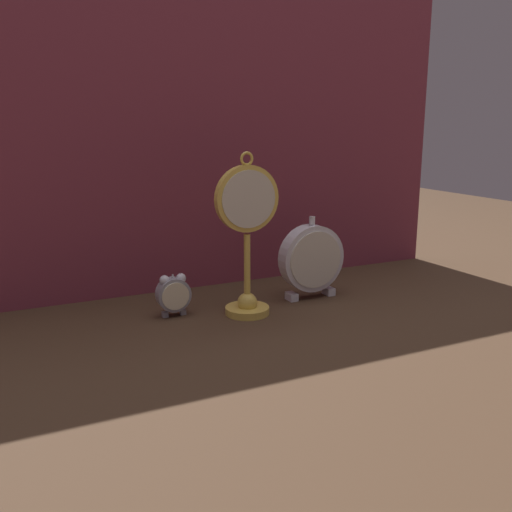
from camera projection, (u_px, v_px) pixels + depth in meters
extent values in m
plane|color=#422D1E|center=(273.00, 323.00, 1.20)|extent=(4.00, 4.00, 0.00)
cube|color=brown|center=(212.00, 129.00, 1.39)|extent=(1.33, 0.01, 0.79)
cylinder|color=gold|center=(247.00, 310.00, 1.25)|extent=(0.10, 0.10, 0.02)
sphere|color=gold|center=(247.00, 302.00, 1.25)|extent=(0.04, 0.04, 0.04)
cylinder|color=gold|center=(247.00, 271.00, 1.23)|extent=(0.01, 0.01, 0.16)
cylinder|color=gold|center=(247.00, 199.00, 1.19)|extent=(0.14, 0.02, 0.14)
cylinder|color=beige|center=(249.00, 199.00, 1.19)|extent=(0.12, 0.00, 0.12)
torus|color=gold|center=(247.00, 159.00, 1.18)|extent=(0.03, 0.01, 0.03)
cube|color=gray|center=(165.00, 314.00, 1.23)|extent=(0.01, 0.01, 0.01)
cube|color=gray|center=(183.00, 312.00, 1.25)|extent=(0.01, 0.01, 0.01)
cylinder|color=gray|center=(173.00, 294.00, 1.23)|extent=(0.07, 0.03, 0.07)
cylinder|color=beige|center=(176.00, 296.00, 1.21)|extent=(0.06, 0.00, 0.06)
sphere|color=silver|center=(165.00, 280.00, 1.21)|extent=(0.02, 0.02, 0.02)
sphere|color=silver|center=(181.00, 278.00, 1.23)|extent=(0.02, 0.02, 0.02)
cylinder|color=silver|center=(173.00, 277.00, 1.22)|extent=(0.00, 0.00, 0.01)
cube|color=silver|center=(292.00, 297.00, 1.35)|extent=(0.02, 0.03, 0.02)
cube|color=silver|center=(329.00, 291.00, 1.39)|extent=(0.02, 0.03, 0.02)
cylinder|color=silver|center=(311.00, 258.00, 1.35)|extent=(0.16, 0.04, 0.16)
cylinder|color=beige|center=(316.00, 260.00, 1.33)|extent=(0.13, 0.00, 0.13)
cylinder|color=silver|center=(312.00, 221.00, 1.33)|extent=(0.01, 0.01, 0.02)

